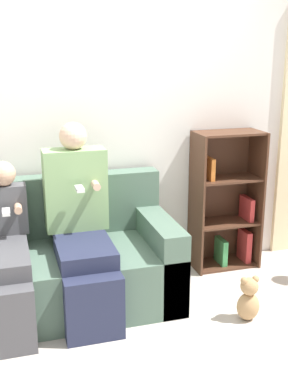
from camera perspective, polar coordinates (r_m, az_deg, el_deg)
The scene contains 7 objects.
ground_plane at distance 3.22m, azimuth -3.81°, elevation -16.65°, with size 14.00×14.00×0.00m, color #BCB2A8.
back_wall at distance 3.69m, azimuth -7.61°, elevation 8.81°, with size 10.00×0.06×2.55m.
couch at distance 3.48m, azimuth -12.10°, elevation -8.84°, with size 1.88×0.84×0.87m.
adult_seated at distance 3.29m, azimuth -7.52°, elevation -3.25°, with size 0.43×0.78×1.29m.
child_seated at distance 3.25m, azimuth -15.69°, elevation -6.52°, with size 0.29×0.80×1.04m.
bookshelf at distance 4.05m, azimuth 9.59°, elevation -1.38°, with size 0.54×0.31×1.14m.
teddy_bear at distance 3.38m, azimuth 12.28°, elevation -12.35°, with size 0.16×0.13×0.32m.
Camera 1 is at (-0.57, -2.64, 1.75)m, focal length 45.00 mm.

